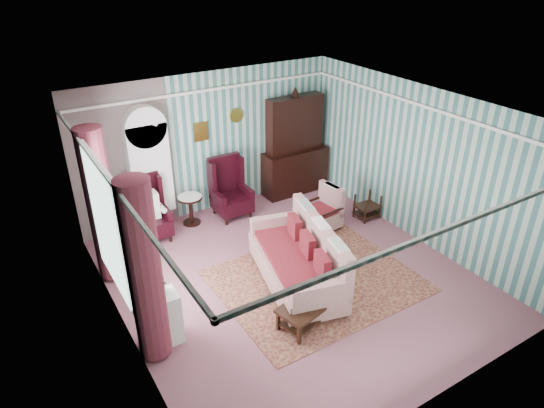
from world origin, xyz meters
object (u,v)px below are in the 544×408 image
coffee_table (306,314)px  wingback_left (148,210)px  bookcase (151,176)px  seated_woman (148,212)px  round_side_table (191,210)px  wingback_right (231,189)px  floral_armchair (321,206)px  dresser_hutch (295,143)px  nest_table (367,206)px  sofa (296,259)px  plant_stand (160,320)px

coffee_table → wingback_left: bearing=108.1°
bookcase → seated_woman: size_ratio=1.90×
seated_woman → round_side_table: 0.96m
wingback_right → floral_armchair: bearing=-48.0°
dresser_hutch → nest_table: size_ratio=4.37×
dresser_hutch → nest_table: dresser_hutch is taller
round_side_table → nest_table: bearing=-28.2°
seated_woman → sofa: bearing=-59.4°
floral_armchair → nest_table: bearing=-104.3°
round_side_table → plant_stand: 3.36m
seated_woman → floral_armchair: seated_woman is taller
dresser_hutch → wingback_right: dresser_hutch is taller
nest_table → floral_armchair: size_ratio=0.54×
wingback_left → nest_table: 4.37m
wingback_left → floral_armchair: 3.31m
nest_table → seated_woman: bearing=159.2°
round_side_table → floral_armchair: floral_armchair is taller
wingback_left → sofa: 3.06m
round_side_table → wingback_right: bearing=-10.0°
wingback_left → plant_stand: wingback_left is taller
bookcase → coffee_table: 4.11m
dresser_hutch → wingback_left: bearing=-175.6°
coffee_table → sofa: bearing=65.4°
sofa → coffee_table: size_ratio=2.54×
dresser_hutch → nest_table: 2.11m
wingback_right → seated_woman: (-1.75, 0.00, -0.04)m
seated_woman → floral_armchair: 3.30m
plant_stand → floral_armchair: floral_armchair is taller
bookcase → seated_woman: bookcase is taller
round_side_table → coffee_table: (0.25, -3.66, -0.11)m
wingback_left → plant_stand: size_ratio=1.56×
bookcase → nest_table: (3.82, -1.94, -0.85)m
round_side_table → sofa: 2.86m
nest_table → bookcase: bearing=153.1°
plant_stand → coffee_table: size_ratio=0.91×
dresser_hutch → seated_woman: dresser_hutch is taller
wingback_left → coffee_table: bearing=-71.9°
wingback_right → round_side_table: size_ratio=2.08×
seated_woman → coffee_table: seated_woman is taller
wingback_left → seated_woman: (0.00, 0.00, -0.04)m
floral_armchair → seated_woman: bearing=59.5°
sofa → floral_armchair: size_ratio=2.23×
plant_stand → floral_armchair: 4.04m
floral_armchair → dresser_hutch: bearing=-22.5°
wingback_left → coffee_table: 3.72m
round_side_table → nest_table: round_side_table is taller
round_side_table → sofa: sofa is taller
plant_stand → sofa: (2.35, 0.12, 0.09)m
sofa → bookcase: bearing=37.3°
floral_armchair → coffee_table: bearing=133.3°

